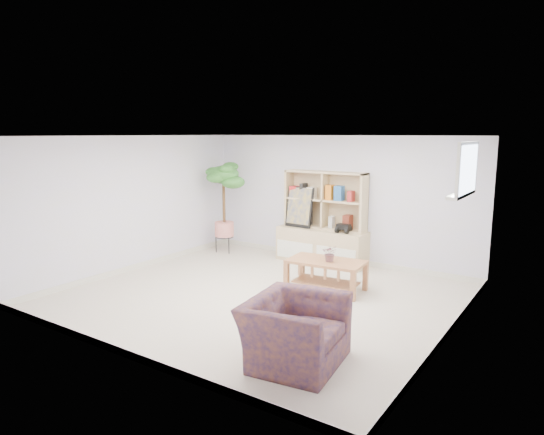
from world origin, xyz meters
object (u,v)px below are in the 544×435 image
Objects in this scene: storage_unit at (322,218)px; coffee_table at (326,275)px; floor_tree at (224,208)px; armchair at (295,327)px.

storage_unit is 1.77m from coffee_table.
coffee_table is 3.15m from floor_tree.
storage_unit is at bearing 10.96° from floor_tree.
floor_tree is 5.08m from armchair.
floor_tree is at bearing -169.04° from storage_unit.
storage_unit reaches higher than coffee_table.
floor_tree is 1.71× the size of armchair.
storage_unit is at bearing 115.65° from coffee_table.
floor_tree reaches higher than armchair.
storage_unit is 0.93× the size of floor_tree.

